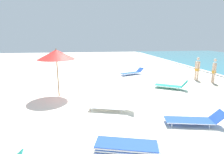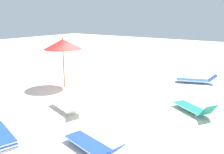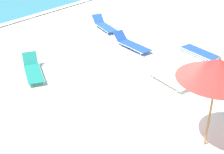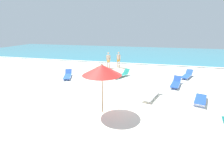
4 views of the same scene
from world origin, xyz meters
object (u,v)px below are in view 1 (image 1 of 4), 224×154
lounger_stack (127,147)px  beachgoer_shoreline_child (214,69)px  sun_lounger_beside_umbrella (172,85)px  beach_umbrella (56,55)px  sun_lounger_under_umbrella (112,106)px  sun_lounger_near_water_left (132,72)px  beachgoer_wading_adult (197,67)px  sun_lounger_near_water_right (195,119)px

lounger_stack → beachgoer_shoreline_child: beachgoer_shoreline_child is taller
lounger_stack → sun_lounger_beside_umbrella: 7.19m
beach_umbrella → sun_lounger_beside_umbrella: 7.30m
sun_lounger_under_umbrella → sun_lounger_beside_umbrella: sun_lounger_beside_umbrella is taller
beach_umbrella → sun_lounger_near_water_left: beach_umbrella is taller
sun_lounger_near_water_left → beachgoer_wading_adult: 5.23m
beachgoer_wading_adult → beachgoer_shoreline_child: 1.19m
sun_lounger_under_umbrella → beach_umbrella: bearing=-115.4°
beachgoer_wading_adult → sun_lounger_beside_umbrella: bearing=-70.1°
beach_umbrella → beachgoer_shoreline_child: beach_umbrella is taller
lounger_stack → sun_lounger_near_water_right: (-1.16, 2.88, 0.09)m
lounger_stack → beachgoer_shoreline_child: bearing=146.3°
sun_lounger_beside_umbrella → sun_lounger_near_water_right: (4.61, -1.41, -0.01)m
sun_lounger_under_umbrella → sun_lounger_beside_umbrella: 5.14m
lounger_stack → beach_umbrella: bearing=-137.4°
beachgoer_shoreline_child → sun_lounger_under_umbrella: bearing=-50.2°
sun_lounger_beside_umbrella → beachgoer_wading_adult: bearing=154.4°
beachgoer_wading_adult → sun_lounger_near_water_left: bearing=-133.8°
sun_lounger_under_umbrella → beachgoer_shoreline_child: 8.94m
beach_umbrella → sun_lounger_near_water_left: bearing=131.9°
sun_lounger_beside_umbrella → beachgoer_wading_adult: 3.77m
sun_lounger_under_umbrella → sun_lounger_near_water_right: 3.38m
sun_lounger_beside_umbrella → beachgoer_shoreline_child: (-1.04, 3.74, 0.78)m
lounger_stack → sun_lounger_near_water_left: sun_lounger_near_water_left is taller
sun_lounger_under_umbrella → sun_lounger_near_water_left: sun_lounger_under_umbrella is taller
sun_lounger_near_water_left → sun_lounger_beside_umbrella: bearing=-5.3°
beach_umbrella → sun_lounger_near_water_left: (-5.03, 5.60, -2.12)m
beachgoer_wading_adult → sun_lounger_under_umbrella: bearing=-70.1°
sun_lounger_beside_umbrella → sun_lounger_near_water_left: size_ratio=0.88×
beach_umbrella → sun_lounger_beside_umbrella: (-0.39, 6.98, -2.11)m
sun_lounger_near_water_left → beachgoer_shoreline_child: bearing=33.0°
beach_umbrella → beachgoer_shoreline_child: size_ratio=1.52×
sun_lounger_under_umbrella → sun_lounger_near_water_right: (1.78, 2.88, -0.00)m
sun_lounger_beside_umbrella → sun_lounger_near_water_right: 4.82m
beach_umbrella → sun_lounger_under_umbrella: (2.44, 2.70, -2.12)m
lounger_stack → sun_lounger_beside_umbrella: (-5.78, 4.29, 0.10)m
beach_umbrella → beachgoer_wading_adult: 10.44m
beach_umbrella → beachgoer_wading_adult: bearing=103.6°
sun_lounger_under_umbrella → beachgoer_shoreline_child: (-3.87, 8.02, 0.78)m
sun_lounger_near_water_right → sun_lounger_near_water_left: bearing=-167.7°
beach_umbrella → lounger_stack: beach_umbrella is taller
sun_lounger_under_umbrella → sun_lounger_near_water_left: (-7.47, 2.90, -0.00)m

